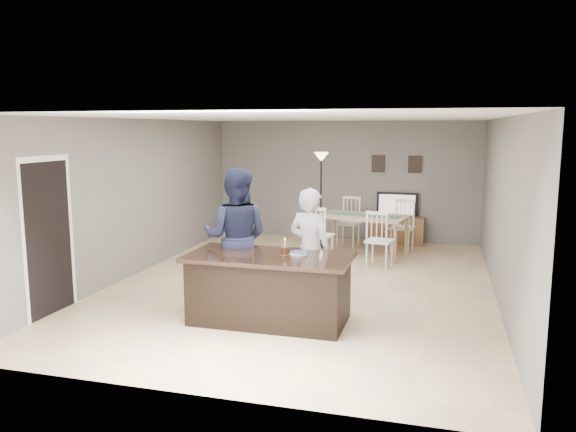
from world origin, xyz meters
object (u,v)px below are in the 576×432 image
(kitchen_island, at_px, (270,288))
(television, at_px, (397,205))
(tv_console, at_px, (396,230))
(man, at_px, (236,237))
(birthday_cake, at_px, (285,251))
(plate_stack, at_px, (299,253))
(dining_table, at_px, (363,222))
(woman, at_px, (310,250))
(floor_lamp, at_px, (321,174))

(kitchen_island, height_order, television, television)
(tv_console, height_order, man, man)
(television, height_order, birthday_cake, television)
(tv_console, relative_size, plate_stack, 5.20)
(birthday_cake, xyz_separation_m, dining_table, (0.46, 4.13, -0.28))
(kitchen_island, xyz_separation_m, woman, (0.42, 0.55, 0.41))
(woman, height_order, birthday_cake, woman)
(kitchen_island, bearing_deg, tv_console, 77.84)
(woman, bearing_deg, plate_stack, 101.05)
(man, bearing_deg, television, -115.91)
(tv_console, relative_size, television, 1.31)
(dining_table, bearing_deg, plate_stack, -82.47)
(kitchen_island, relative_size, plate_stack, 9.31)
(dining_table, bearing_deg, kitchen_island, -87.28)
(kitchen_island, height_order, tv_console, kitchen_island)
(plate_stack, height_order, dining_table, dining_table)
(television, bearing_deg, birthday_cake, 79.69)
(man, bearing_deg, tv_console, -116.17)
(tv_console, distance_m, woman, 5.11)
(television, relative_size, woman, 0.53)
(tv_console, height_order, plate_stack, plate_stack)
(television, bearing_deg, woman, 81.23)
(kitchen_island, bearing_deg, television, 77.99)
(television, distance_m, woman, 5.15)
(tv_console, bearing_deg, man, -110.47)
(kitchen_island, bearing_deg, woman, 52.96)
(plate_stack, relative_size, floor_lamp, 0.11)
(man, relative_size, floor_lamp, 0.98)
(dining_table, bearing_deg, birthday_cake, -84.88)
(floor_lamp, bearing_deg, tv_console, 28.61)
(woman, height_order, man, man)
(man, distance_m, floor_lamp, 4.24)
(floor_lamp, bearing_deg, kitchen_island, -86.00)
(woman, distance_m, man, 1.10)
(woman, xyz_separation_m, birthday_cake, (-0.23, -0.48, 0.08))
(tv_console, distance_m, television, 0.57)
(tv_console, distance_m, plate_stack, 5.55)
(tv_console, relative_size, birthday_cake, 5.51)
(tv_console, distance_m, dining_table, 1.53)
(man, height_order, birthday_cake, man)
(floor_lamp, bearing_deg, television, 30.59)
(television, height_order, woman, woman)
(tv_console, xyz_separation_m, plate_stack, (-0.84, -5.45, 0.62))
(birthday_cake, relative_size, plate_stack, 0.94)
(birthday_cake, height_order, plate_stack, birthday_cake)
(kitchen_island, distance_m, floor_lamp, 4.88)
(floor_lamp, bearing_deg, plate_stack, -81.44)
(birthday_cake, bearing_deg, television, 79.69)
(birthday_cake, bearing_deg, dining_table, 83.71)
(birthday_cake, bearing_deg, tv_console, 79.56)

